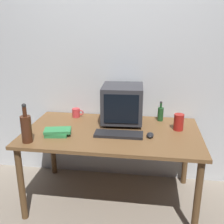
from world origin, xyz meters
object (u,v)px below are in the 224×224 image
object	(u,v)px
computer_mouse	(150,135)
bottle_short	(160,113)
keyboard	(119,134)
metal_canister	(179,122)
book_stack	(57,132)
bottle_tall	(26,128)
mug	(76,113)
crt_monitor	(122,104)

from	to	relation	value
computer_mouse	bottle_short	distance (m)	0.44
keyboard	metal_canister	distance (m)	0.57
bottle_short	book_stack	world-z (taller)	bottle_short
bottle_tall	mug	bearing A→B (deg)	70.29
computer_mouse	bottle_tall	size ratio (longest dim) A/B	0.30
keyboard	metal_canister	bearing A→B (deg)	20.83
metal_canister	bottle_short	bearing A→B (deg)	124.94
computer_mouse	bottle_tall	xyz separation A→B (m)	(-1.00, -0.24, 0.11)
keyboard	computer_mouse	bearing A→B (deg)	0.80
crt_monitor	mug	xyz separation A→B (m)	(-0.49, 0.10, -0.15)
bottle_tall	metal_canister	distance (m)	1.32
crt_monitor	book_stack	world-z (taller)	crt_monitor
crt_monitor	mug	distance (m)	0.52
computer_mouse	bottle_tall	bearing A→B (deg)	-163.59
computer_mouse	book_stack	size ratio (longest dim) A/B	0.40
crt_monitor	keyboard	xyz separation A→B (m)	(0.00, -0.32, -0.18)
metal_canister	bottle_tall	bearing A→B (deg)	-160.52
keyboard	computer_mouse	distance (m)	0.27
keyboard	computer_mouse	world-z (taller)	computer_mouse
crt_monitor	computer_mouse	size ratio (longest dim) A/B	4.04
keyboard	crt_monitor	bearing A→B (deg)	89.79
computer_mouse	bottle_short	world-z (taller)	bottle_short
computer_mouse	keyboard	bearing A→B (deg)	-175.60
bottle_tall	metal_canister	size ratio (longest dim) A/B	2.20
bottle_tall	computer_mouse	bearing A→B (deg)	13.64
bottle_short	mug	size ratio (longest dim) A/B	1.68
crt_monitor	book_stack	distance (m)	0.67
keyboard	bottle_short	xyz separation A→B (m)	(0.37, 0.43, 0.06)
computer_mouse	metal_canister	world-z (taller)	metal_canister
bottle_short	keyboard	bearing A→B (deg)	-130.28
crt_monitor	metal_canister	distance (m)	0.55
keyboard	mug	world-z (taller)	mug
keyboard	bottle_tall	bearing A→B (deg)	-162.96
metal_canister	mug	bearing A→B (deg)	168.17
book_stack	computer_mouse	bearing A→B (deg)	5.22
computer_mouse	mug	bearing A→B (deg)	154.34
bottle_short	metal_canister	size ratio (longest dim) A/B	1.34
crt_monitor	book_stack	size ratio (longest dim) A/B	1.60
metal_canister	crt_monitor	bearing A→B (deg)	167.83
bottle_tall	mug	distance (m)	0.70
computer_mouse	crt_monitor	bearing A→B (deg)	133.89
mug	bottle_tall	bearing A→B (deg)	-109.71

